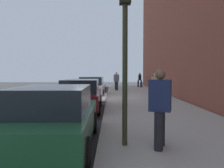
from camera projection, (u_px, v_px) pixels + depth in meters
ground_plane at (92, 99)px, 16.56m from camera, size 56.00×56.00×0.00m
sidewalk at (140, 98)px, 16.56m from camera, size 28.00×4.60×0.15m
lane_stripe_centre at (47, 99)px, 16.55m from camera, size 28.00×0.14×0.01m
snow_bank_curb at (102, 98)px, 16.24m from camera, size 5.65×0.56×0.22m
parked_car_green at (55, 117)px, 5.75m from camera, size 4.54×1.96×1.51m
parked_car_maroon at (81, 95)px, 11.35m from camera, size 4.55×1.98×1.51m
parked_car_white at (92, 87)px, 17.98m from camera, size 4.32×1.97×1.51m
pedestrian_navy_coat at (160, 106)px, 5.30m from camera, size 0.56×0.55×1.77m
pedestrian_grey_coat at (116, 81)px, 22.58m from camera, size 0.55×0.53×1.72m
pedestrian_black_coat at (140, 79)px, 27.68m from camera, size 0.46×0.54×1.64m
pedestrian_tan_coat at (156, 86)px, 14.51m from camera, size 0.50×0.52×1.65m
traffic_light_pole at (125, 29)px, 5.43m from camera, size 0.35×0.26×3.95m
rolling_suitcase at (141, 85)px, 27.21m from camera, size 0.34×0.22×0.92m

